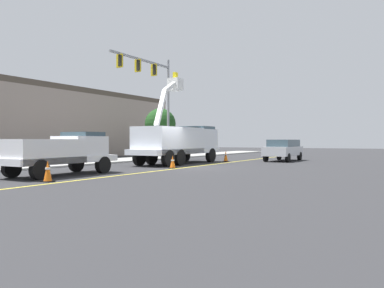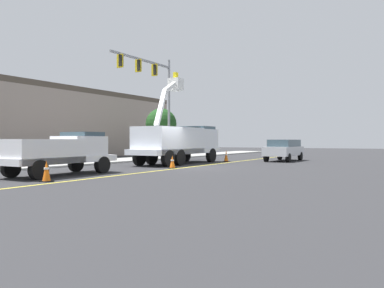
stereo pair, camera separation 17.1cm
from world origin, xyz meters
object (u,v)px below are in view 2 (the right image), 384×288
object	(u,v)px
passing_minivan	(284,149)
traffic_cone_mid_front	(172,162)
service_pickup_truck	(59,152)
traffic_cone_mid_rear	(226,156)
traffic_cone_leading	(46,171)
traffic_signal_mast	(153,85)
utility_bucket_truck	(179,141)

from	to	relation	value
passing_minivan	traffic_cone_mid_front	size ratio (longest dim) A/B	6.47
service_pickup_truck	traffic_cone_mid_rear	bearing A→B (deg)	-10.68
service_pickup_truck	traffic_cone_leading	world-z (taller)	service_pickup_truck
traffic_cone_leading	traffic_signal_mast	xyz separation A→B (m)	(16.16, 5.55, 5.88)
service_pickup_truck	traffic_cone_mid_rear	distance (m)	14.39
utility_bucket_truck	passing_minivan	distance (m)	8.92
service_pickup_truck	traffic_cone_mid_front	xyz separation A→B (m)	(6.30, -2.48, -0.75)
traffic_cone_leading	service_pickup_truck	bearing A→B (deg)	37.39
traffic_cone_mid_rear	traffic_signal_mast	size ratio (longest dim) A/B	0.10
traffic_signal_mast	utility_bucket_truck	bearing A→B (deg)	-128.90
utility_bucket_truck	passing_minivan	bearing A→B (deg)	-40.15
utility_bucket_truck	traffic_cone_mid_front	world-z (taller)	utility_bucket_truck
utility_bucket_truck	traffic_signal_mast	size ratio (longest dim) A/B	0.95
utility_bucket_truck	service_pickup_truck	size ratio (longest dim) A/B	1.46
service_pickup_truck	traffic_signal_mast	bearing A→B (deg)	15.47
service_pickup_truck	traffic_cone_leading	distance (m)	2.88
service_pickup_truck	utility_bucket_truck	bearing A→B (deg)	-3.49
traffic_signal_mast	passing_minivan	bearing A→B (deg)	-72.73
passing_minivan	traffic_signal_mast	distance (m)	11.96
traffic_cone_leading	traffic_cone_mid_front	world-z (taller)	traffic_cone_leading
traffic_cone_mid_front	passing_minivan	bearing A→B (deg)	-19.72
passing_minivan	traffic_cone_mid_rear	bearing A→B (deg)	128.98
traffic_cone_mid_front	traffic_cone_leading	bearing A→B (deg)	174.70
utility_bucket_truck	service_pickup_truck	world-z (taller)	utility_bucket_truck
service_pickup_truck	traffic_cone_mid_rear	xyz separation A→B (m)	(14.13, -2.66, -0.69)
utility_bucket_truck	traffic_cone_leading	size ratio (longest dim) A/B	9.70
traffic_cone_mid_rear	service_pickup_truck	bearing A→B (deg)	169.32
traffic_cone_mid_front	traffic_cone_mid_rear	xyz separation A→B (m)	(7.83, -0.18, 0.06)
utility_bucket_truck	passing_minivan	xyz separation A→B (m)	(6.80, -5.74, -0.63)
service_pickup_truck	traffic_signal_mast	size ratio (longest dim) A/B	0.65
passing_minivan	traffic_cone_mid_front	distance (m)	11.52
passing_minivan	traffic_cone_leading	distance (m)	19.90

